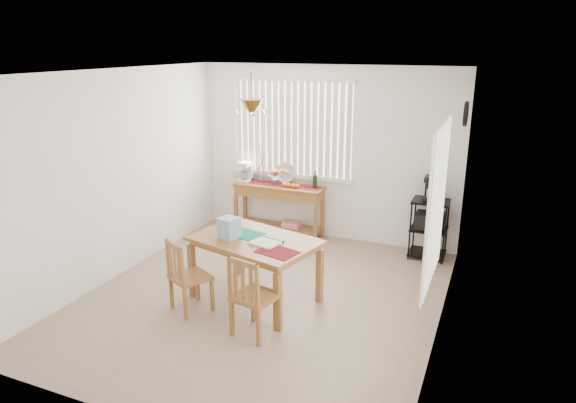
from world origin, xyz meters
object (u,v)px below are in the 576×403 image
at_px(cart_items, 432,189).
at_px(dining_table, 255,246).
at_px(sideboard, 279,197).
at_px(wire_cart, 429,223).
at_px(chair_left, 187,277).
at_px(chair_right, 253,297).

relative_size(cart_items, dining_table, 0.22).
height_order(sideboard, cart_items, cart_items).
bearing_deg(sideboard, wire_cart, -0.74).
relative_size(cart_items, chair_left, 0.41).
xyz_separation_m(cart_items, chair_right, (-1.34, -2.77, -0.56)).
relative_size(wire_cart, dining_table, 0.53).
bearing_deg(wire_cart, chair_right, -115.98).
distance_m(wire_cart, chair_left, 3.42).
height_order(cart_items, dining_table, cart_items).
bearing_deg(sideboard, chair_left, -89.08).
xyz_separation_m(wire_cart, chair_left, (-2.24, -2.58, -0.09)).
distance_m(sideboard, wire_cart, 2.29).
xyz_separation_m(dining_table, chair_left, (-0.56, -0.55, -0.25)).
distance_m(wire_cart, chair_right, 3.07).
relative_size(wire_cart, chair_right, 0.95).
relative_size(chair_left, chair_right, 0.95).
xyz_separation_m(wire_cart, cart_items, (-0.00, 0.01, 0.49)).
distance_m(wire_cart, cart_items, 0.49).
bearing_deg(cart_items, chair_left, -130.86).
bearing_deg(chair_right, sideboard, 108.61).
bearing_deg(dining_table, chair_right, -65.15).
relative_size(sideboard, wire_cart, 1.71).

